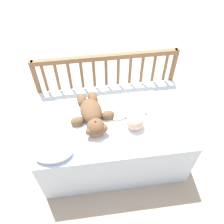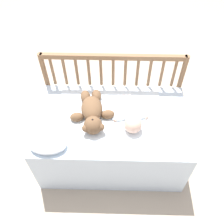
% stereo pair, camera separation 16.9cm
% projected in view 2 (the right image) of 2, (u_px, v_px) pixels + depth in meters
% --- Properties ---
extents(ground_plane, '(12.00, 12.00, 0.00)m').
position_uv_depth(ground_plane, '(112.00, 153.00, 2.09)').
color(ground_plane, tan).
extents(crib_mattress, '(1.07, 0.64, 0.47)m').
position_uv_depth(crib_mattress, '(112.00, 138.00, 1.91)').
color(crib_mattress, silver).
rests_on(crib_mattress, ground_plane).
extents(crib_rail, '(1.07, 0.04, 0.75)m').
position_uv_depth(crib_rail, '(113.00, 78.00, 1.90)').
color(crib_rail, brown).
rests_on(crib_rail, ground_plane).
extents(blanket, '(0.74, 0.49, 0.01)m').
position_uv_depth(blanket, '(109.00, 113.00, 1.76)').
color(blanket, white).
rests_on(blanket, crib_mattress).
extents(teddy_bear, '(0.31, 0.41, 0.13)m').
position_uv_depth(teddy_bear, '(92.00, 112.00, 1.70)').
color(teddy_bear, brown).
rests_on(teddy_bear, crib_mattress).
extents(baby, '(0.26, 0.36, 0.12)m').
position_uv_depth(baby, '(131.00, 116.00, 1.69)').
color(baby, white).
rests_on(baby, crib_mattress).
extents(small_pillow, '(0.24, 0.15, 0.06)m').
position_uv_depth(small_pillow, '(48.00, 145.00, 1.56)').
color(small_pillow, silver).
rests_on(small_pillow, crib_mattress).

